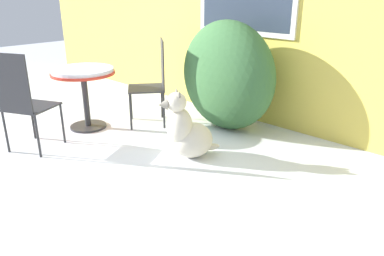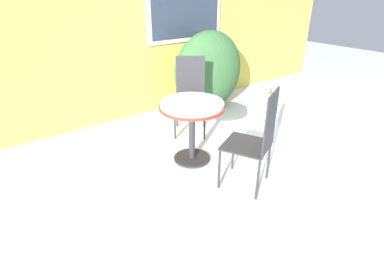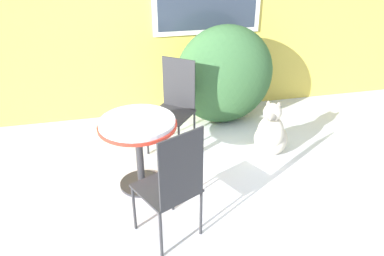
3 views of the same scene
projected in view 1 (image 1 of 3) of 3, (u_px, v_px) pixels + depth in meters
The scene contains 6 objects.
ground_plane at pixel (70, 153), 3.86m from camera, with size 16.00×16.00×0.00m, color white.
shrub_left at pixel (227, 76), 4.34m from camera, with size 1.25×0.68×1.27m.
patio_table at pixel (84, 80), 4.36m from camera, with size 0.73×0.73×0.73m.
patio_chair_near_table at pixel (153, 80), 4.52m from camera, with size 0.60×0.60×1.03m.
patio_chair_far_side at pixel (24, 100), 3.72m from camera, with size 0.57×0.57×1.03m.
dog at pixel (187, 133), 3.69m from camera, with size 0.53×0.58×0.70m.
Camera 1 is at (3.35, -1.66, 1.61)m, focal length 35.00 mm.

